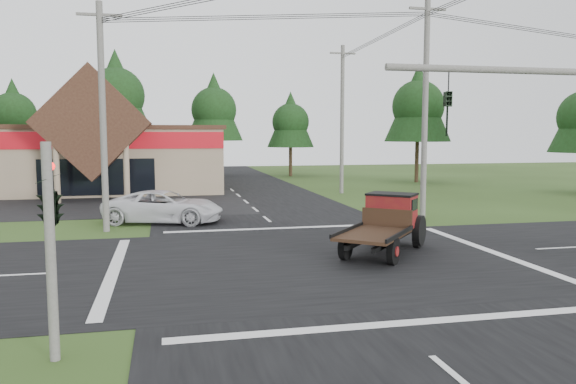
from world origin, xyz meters
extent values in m
plane|color=#2A3F16|center=(0.00, 0.00, 0.00)|extent=(120.00, 120.00, 0.00)
cube|color=black|center=(0.00, 0.00, 0.01)|extent=(12.00, 120.00, 0.02)
cube|color=black|center=(0.00, 0.00, 0.01)|extent=(120.00, 12.00, 0.02)
cube|color=black|center=(-14.00, 19.00, 0.01)|extent=(28.00, 14.00, 0.02)
cube|color=gray|center=(-16.00, 30.00, 2.50)|extent=(30.00, 15.00, 5.00)
cube|color=#371E16|center=(-16.00, 30.00, 5.05)|extent=(30.40, 15.40, 0.30)
cube|color=#A10C15|center=(-16.00, 22.45, 4.10)|extent=(30.00, 0.12, 1.20)
cube|color=#371E16|center=(-10.00, 21.50, 5.30)|extent=(7.78, 4.00, 7.78)
cylinder|color=gray|center=(-12.20, 19.80, 2.00)|extent=(0.40, 0.40, 4.00)
cylinder|color=gray|center=(-7.80, 19.80, 2.00)|extent=(0.40, 0.40, 4.00)
cube|color=black|center=(-10.00, 22.48, 1.50)|extent=(8.00, 0.08, 2.60)
cylinder|color=#595651|center=(3.50, -7.50, 6.00)|extent=(8.00, 0.16, 0.16)
imported|color=black|center=(1.00, -7.50, 5.00)|extent=(0.16, 0.20, 1.00)
cylinder|color=#595651|center=(-7.50, -7.50, 2.20)|extent=(0.20, 0.20, 4.40)
imported|color=black|center=(-7.50, -7.30, 3.70)|extent=(0.53, 2.48, 1.00)
sphere|color=#FF0C0C|center=(-7.50, -7.15, 3.90)|extent=(0.18, 0.18, 0.18)
cylinder|color=#595651|center=(-8.00, 8.00, 5.25)|extent=(0.30, 0.30, 10.50)
cube|color=#595651|center=(-8.00, 8.00, 9.90)|extent=(2.00, 0.12, 0.12)
cylinder|color=#595651|center=(8.00, 8.00, 5.75)|extent=(0.30, 0.30, 11.50)
cube|color=#595651|center=(8.00, 8.00, 10.90)|extent=(2.00, 0.12, 0.12)
cylinder|color=#595651|center=(8.00, 22.00, 5.60)|extent=(0.30, 0.30, 11.20)
cube|color=#595651|center=(8.00, 22.00, 10.60)|extent=(2.00, 0.12, 0.12)
cylinder|color=#332316|center=(-20.00, 42.00, 1.75)|extent=(0.36, 0.36, 3.50)
cone|color=black|center=(-20.00, 42.00, 6.80)|extent=(5.60, 5.60, 6.60)
sphere|color=black|center=(-20.00, 42.00, 6.50)|extent=(4.40, 4.40, 4.40)
cylinder|color=#332316|center=(-10.00, 41.00, 2.27)|extent=(0.36, 0.36, 4.55)
cone|color=black|center=(-10.00, 41.00, 8.84)|extent=(7.28, 7.28, 8.58)
sphere|color=black|center=(-10.00, 41.00, 8.45)|extent=(5.72, 5.72, 5.72)
cylinder|color=#332316|center=(0.00, 42.00, 1.92)|extent=(0.36, 0.36, 3.85)
cone|color=black|center=(0.00, 42.00, 7.48)|extent=(6.16, 6.16, 7.26)
sphere|color=black|center=(0.00, 42.00, 7.15)|extent=(4.84, 4.84, 4.84)
cylinder|color=#332316|center=(8.00, 40.00, 1.57)|extent=(0.36, 0.36, 3.15)
cone|color=black|center=(8.00, 40.00, 6.12)|extent=(5.04, 5.04, 5.94)
sphere|color=black|center=(8.00, 40.00, 5.85)|extent=(3.96, 3.96, 3.96)
cylinder|color=#332316|center=(18.00, 30.00, 1.92)|extent=(0.36, 0.36, 3.85)
cone|color=black|center=(18.00, 30.00, 7.48)|extent=(6.16, 6.16, 7.26)
sphere|color=black|center=(18.00, 30.00, 7.15)|extent=(4.84, 4.84, 4.84)
imported|color=silver|center=(-5.36, 10.08, 0.83)|extent=(6.55, 4.37, 1.67)
camera|label=1|loc=(-5.24, -19.17, 4.55)|focal=35.00mm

